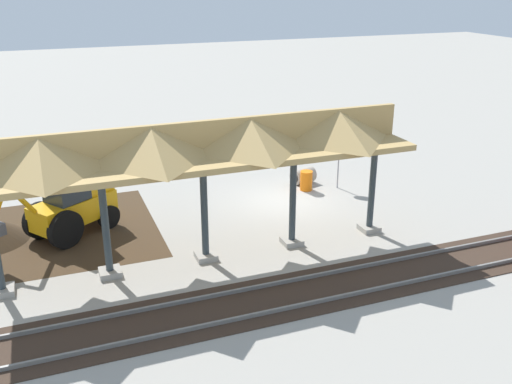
# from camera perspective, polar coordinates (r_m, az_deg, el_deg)

# --- Properties ---
(ground_plane) EXTENTS (120.00, 120.00, 0.00)m
(ground_plane) POSITION_cam_1_polar(r_m,az_deg,el_deg) (24.81, 2.87, -0.92)
(ground_plane) COLOR #9E998E
(dirt_work_zone) EXTENTS (9.14, 7.00, 0.01)m
(dirt_work_zone) POSITION_cam_1_polar(r_m,az_deg,el_deg) (23.09, -21.44, -4.17)
(dirt_work_zone) COLOR #42301E
(dirt_work_zone) RESTS_ON ground
(platform_canopy) EXTENTS (14.24, 3.20, 4.90)m
(platform_canopy) POSITION_cam_1_polar(r_m,az_deg,el_deg) (18.45, -5.43, 4.87)
(platform_canopy) COLOR #9E998E
(platform_canopy) RESTS_ON ground
(rail_tracks) EXTENTS (60.00, 2.58, 0.15)m
(rail_tracks) POSITION_cam_1_polar(r_m,az_deg,el_deg) (19.07, 11.68, -8.41)
(rail_tracks) COLOR slate
(rail_tracks) RESTS_ON ground
(stop_sign) EXTENTS (0.73, 0.28, 2.17)m
(stop_sign) POSITION_cam_1_polar(r_m,az_deg,el_deg) (26.11, 8.29, 3.64)
(stop_sign) COLOR gray
(stop_sign) RESTS_ON ground
(backhoe) EXTENTS (4.89, 3.90, 2.82)m
(backhoe) POSITION_cam_1_polar(r_m,az_deg,el_deg) (22.28, -18.16, -1.10)
(backhoe) COLOR orange
(backhoe) RESTS_ON ground
(concrete_pipe) EXTENTS (1.22, 0.99, 0.72)m
(concrete_pipe) POSITION_cam_1_polar(r_m,az_deg,el_deg) (26.92, 4.73, 1.64)
(concrete_pipe) COLOR #9E9384
(concrete_pipe) RESTS_ON ground
(traffic_barrel) EXTENTS (0.56, 0.56, 0.90)m
(traffic_barrel) POSITION_cam_1_polar(r_m,az_deg,el_deg) (26.03, 5.05, 1.15)
(traffic_barrel) COLOR orange
(traffic_barrel) RESTS_ON ground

